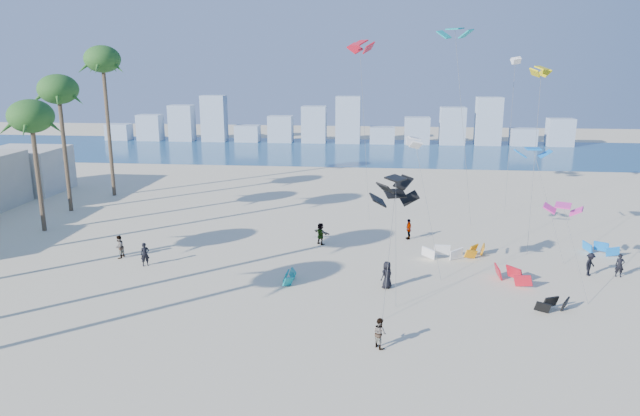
# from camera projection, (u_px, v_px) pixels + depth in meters

# --- Properties ---
(ground) EXTENTS (220.00, 220.00, 0.00)m
(ground) POSITION_uv_depth(u_px,v_px,m) (222.00, 382.00, 27.43)
(ground) COLOR beige
(ground) RESTS_ON ground
(ocean) EXTENTS (220.00, 220.00, 0.00)m
(ocean) POSITION_uv_depth(u_px,v_px,m) (336.00, 151.00, 96.84)
(ocean) COLOR navy
(ocean) RESTS_ON ground
(kitesurfer_near) EXTENTS (0.76, 0.70, 1.75)m
(kitesurfer_near) POSITION_uv_depth(u_px,v_px,m) (145.00, 254.00, 42.76)
(kitesurfer_near) COLOR black
(kitesurfer_near) RESTS_ON ground
(kitesurfer_mid) EXTENTS (0.98, 1.02, 1.65)m
(kitesurfer_mid) POSITION_uv_depth(u_px,v_px,m) (380.00, 333.00, 30.60)
(kitesurfer_mid) COLOR gray
(kitesurfer_mid) RESTS_ON ground
(kitesurfers_far) EXTENTS (37.18, 12.27, 1.85)m
(kitesurfers_far) POSITION_uv_depth(u_px,v_px,m) (372.00, 249.00, 44.06)
(kitesurfers_far) COLOR black
(kitesurfers_far) RESTS_ON ground
(grounded_kites) EXTENTS (25.49, 13.41, 0.99)m
(grounded_kites) POSITION_uv_depth(u_px,v_px,m) (489.00, 264.00, 42.05)
(grounded_kites) COLOR #0C9193
(grounded_kites) RESTS_ON ground
(flying_kites) EXTENTS (30.41, 32.60, 17.97)m
(flying_kites) POSITION_uv_depth(u_px,v_px,m) (473.00, 103.00, 45.53)
(flying_kites) COLOR black
(flying_kites) RESTS_ON ground
(distant_skyline) EXTENTS (85.00, 3.00, 8.40)m
(distant_skyline) POSITION_uv_depth(u_px,v_px,m) (334.00, 126.00, 105.84)
(distant_skyline) COLOR #9EADBF
(distant_skyline) RESTS_ON ground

